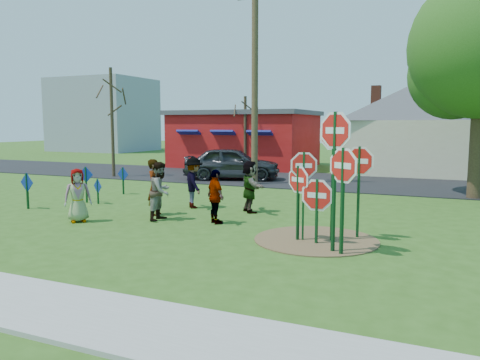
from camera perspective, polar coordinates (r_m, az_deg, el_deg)
The scene contains 27 objects.
ground at distance 14.94m, azimuth -6.78°, elevation -4.76°, with size 120.00×120.00×0.00m, color #2E5217.
road at distance 25.40m, azimuth 6.43°, elevation 0.08°, with size 120.00×7.50×0.04m, color black.
dirt_patch at distance 12.34m, azimuth 9.25°, elevation -7.20°, with size 3.20×3.20×0.03m, color brown.
red_building at distance 33.24m, azimuth 0.69°, elevation 5.07°, with size 9.40×7.69×3.90m.
cream_house at distance 30.67m, azimuth 20.11°, elevation 6.30°, with size 9.40×9.40×6.50m.
distant_building at distance 55.42m, azimuth -16.30°, elevation 7.61°, with size 10.00×8.00×8.00m, color #8C939E.
stop_sign_a at distance 11.98m, azimuth 7.11°, elevation -0.75°, with size 0.85×0.49×2.07m.
stop_sign_b at distance 11.99m, azimuth 11.34°, elevation 3.86°, with size 1.06×0.29×3.27m.
stop_sign_c at distance 10.93m, azimuth 11.50°, elevation 3.76°, with size 1.07×0.51×3.43m.
stop_sign_d at distance 12.49m, azimuth 14.33°, elevation 1.33°, with size 1.03×0.14×2.56m.
stop_sign_e at distance 11.74m, azimuth 9.37°, elevation -2.29°, with size 1.09×0.08×1.79m.
stop_sign_f at distance 10.77m, azimuth 12.46°, elevation 0.69°, with size 0.96×0.58×2.61m.
stop_sign_g at distance 11.96m, azimuth 7.77°, elevation 0.56°, with size 0.92×0.22×2.41m.
blue_diamond_a at distance 18.13m, azimuth -24.53°, elevation -0.75°, with size 0.69×0.11×1.29m.
blue_diamond_b at distance 18.75m, azimuth -18.26°, elevation 0.00°, with size 0.63×0.09×1.40m.
blue_diamond_c at distance 18.32m, azimuth -16.95°, elevation -1.01°, with size 0.54×0.23×0.96m.
blue_diamond_d at distance 20.57m, azimuth -14.07°, elevation 0.31°, with size 0.63×0.12×1.18m.
person_a at distance 15.12m, azimuth -19.18°, elevation -1.78°, with size 0.80×0.52×1.65m, color #475D96.
person_b at distance 15.64m, azimuth -10.32°, elevation -0.86°, with size 0.67×0.44×1.85m, color #216563.
person_c at distance 14.78m, azimuth -9.63°, elevation -1.33°, with size 0.89×0.69×1.83m, color #974C3D.
person_d at distance 16.74m, azimuth -5.66°, elevation -0.35°, with size 1.17×0.67×1.81m, color #35353A.
person_e at distance 14.04m, azimuth -2.99°, elevation -2.05°, with size 0.96×0.40×1.65m, color #4D3058.
person_f at distance 15.86m, azimuth 1.20°, elevation -0.79°, with size 1.64×0.52×1.77m, color #215335.
suv at distance 25.02m, azimuth -0.98°, elevation 2.06°, with size 2.04×5.08×1.73m, color #333338.
utility_pole at distance 23.24m, azimuth 1.82°, elevation 12.77°, with size 2.51×0.32×10.25m.
bare_tree_west at distance 27.42m, azimuth -15.38°, elevation 8.61°, with size 1.80×1.80×6.11m.
bare_tree_east at distance 29.38m, azimuth 0.64°, elevation 6.95°, with size 1.80×1.80×4.71m.
Camera 1 is at (7.42, -12.61, 2.99)m, focal length 35.00 mm.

